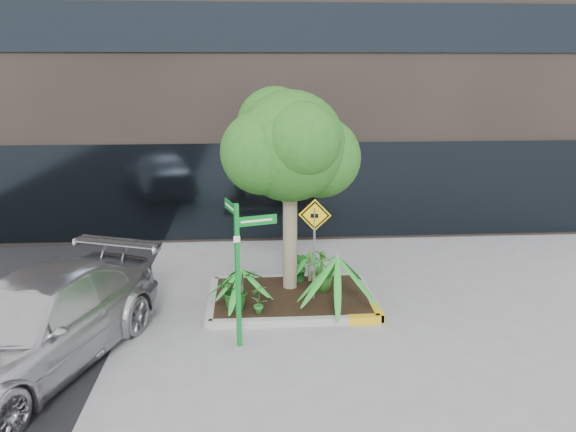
{
  "coord_description": "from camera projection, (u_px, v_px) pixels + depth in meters",
  "views": [
    {
      "loc": [
        -0.59,
        -10.3,
        4.67
      ],
      "look_at": [
        0.13,
        0.2,
        1.85
      ],
      "focal_mm": 35.0,
      "sensor_mm": 36.0,
      "label": 1
    }
  ],
  "objects": [
    {
      "name": "ground",
      "position": [
        282.0,
        308.0,
        11.17
      ],
      "size": [
        80.0,
        80.0,
        0.0
      ],
      "primitive_type": "plane",
      "color": "gray",
      "rests_on": "ground"
    },
    {
      "name": "shrub_c",
      "position": [
        259.0,
        299.0,
        10.5
      ],
      "size": [
        0.42,
        0.42,
        0.59
      ],
      "primitive_type": "imported",
      "rotation": [
        0.0,
        0.0,
        3.59
      ],
      "color": "#257123",
      "rests_on": "planter"
    },
    {
      "name": "palm_left",
      "position": [
        241.0,
        269.0,
        10.68
      ],
      "size": [
        0.93,
        0.93,
        1.03
      ],
      "color": "gray",
      "rests_on": "ground"
    },
    {
      "name": "planter",
      "position": [
        293.0,
        298.0,
        11.43
      ],
      "size": [
        3.35,
        2.36,
        0.15
      ],
      "color": "#9E9E99",
      "rests_on": "ground"
    },
    {
      "name": "street_sign_post",
      "position": [
        239.0,
        259.0,
        9.33
      ],
      "size": [
        0.88,
        0.72,
        2.52
      ],
      "rotation": [
        0.0,
        0.0,
        0.3
      ],
      "color": "#0B8124",
      "rests_on": "ground"
    },
    {
      "name": "palm_back",
      "position": [
        310.0,
        252.0,
        12.03
      ],
      "size": [
        0.78,
        0.78,
        0.87
      ],
      "color": "gray",
      "rests_on": "ground"
    },
    {
      "name": "tree",
      "position": [
        290.0,
        146.0,
        11.12
      ],
      "size": [
        2.85,
        2.53,
        4.28
      ],
      "color": "gray",
      "rests_on": "ground"
    },
    {
      "name": "shrub_a",
      "position": [
        236.0,
        289.0,
        10.74
      ],
      "size": [
        0.92,
        0.92,
        0.79
      ],
      "primitive_type": "imported",
      "rotation": [
        0.0,
        0.0,
        0.38
      ],
      "color": "#1D5618",
      "rests_on": "planter"
    },
    {
      "name": "shrub_b",
      "position": [
        322.0,
        270.0,
        11.59
      ],
      "size": [
        0.61,
        0.61,
        0.88
      ],
      "primitive_type": "imported",
      "rotation": [
        0.0,
        0.0,
        1.85
      ],
      "color": "#2B611D",
      "rests_on": "planter"
    },
    {
      "name": "shrub_d",
      "position": [
        301.0,
        267.0,
        12.08
      ],
      "size": [
        0.51,
        0.51,
        0.65
      ],
      "primitive_type": "imported",
      "rotation": [
        0.0,
        0.0,
        5.49
      ],
      "color": "#1B6020",
      "rests_on": "planter"
    },
    {
      "name": "cattle_sign",
      "position": [
        315.0,
        232.0,
        10.88
      ],
      "size": [
        0.63,
        0.14,
        2.06
      ],
      "rotation": [
        0.0,
        0.0,
        -0.2
      ],
      "color": "slate",
      "rests_on": "ground"
    },
    {
      "name": "parked_car",
      "position": [
        34.0,
        325.0,
        8.79
      ],
      "size": [
        3.72,
        5.5,
        1.48
      ],
      "primitive_type": "imported",
      "rotation": [
        0.0,
        0.0,
        -0.36
      ],
      "color": "#BBBAC0",
      "rests_on": "ground"
    },
    {
      "name": "palm_front",
      "position": [
        337.0,
        257.0,
        10.55
      ],
      "size": [
        1.26,
        1.26,
        1.4
      ],
      "color": "gray",
      "rests_on": "ground"
    }
  ]
}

